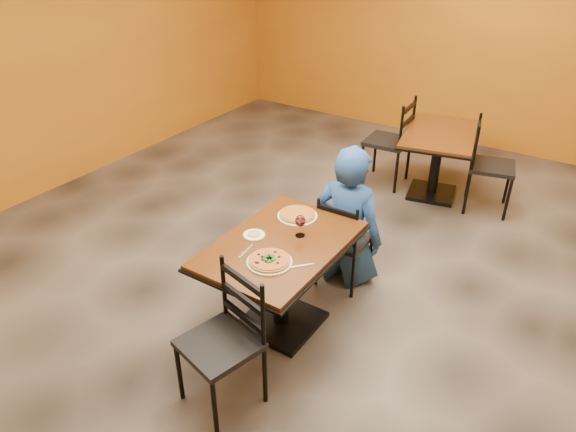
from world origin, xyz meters
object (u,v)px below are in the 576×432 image
Objects in this scene: table_main at (281,265)px; pizza_main at (269,260)px; diner at (349,214)px; pizza_far at (297,214)px; plate_far at (297,216)px; side_plate at (254,235)px; chair_second_left at (387,142)px; wine_glass at (300,225)px; table_second at (438,149)px; chair_main_near at (219,345)px; chair_second_right at (492,167)px; plate_main at (269,262)px; chair_main_far at (345,240)px.

table_main is 0.34m from pizza_main.
pizza_far is (-0.21, -0.47, 0.16)m from diner.
diner reaches higher than table_main.
plate_far is 1.11× the size of pizza_far.
chair_second_left is at bearing 93.24° from side_plate.
diner is 4.31× the size of pizza_main.
pizza_far is 1.56× the size of wine_glass.
table_second is at bearing 82.29° from plate_far.
chair_main_near is at bearing -80.73° from pizza_far.
plate_far is (-0.91, -2.35, 0.26)m from chair_second_right.
table_main is at bearing -113.00° from wine_glass.
table_second is 1.27× the size of chair_second_right.
pizza_far is at bearing 126.46° from wine_glass.
chair_main_near reaches higher than pizza_far.
table_second is 7.83× the size of side_plate.
table_second is at bearing 76.52° from chair_second_right.
plate_far is at bearing 113.72° from chair_main_near.
chair_second_left is 2.63m from wine_glass.
side_plate is at bearing 125.86° from chair_main_near.
table_main is at bearing 106.90° from pizza_main.
table_main is at bearing 80.57° from diner.
plate_main is 1.72× the size of wine_glass.
table_second is at bearing 87.23° from pizza_main.
pizza_main is at bearing -36.93° from side_plate.
plate_far reaches higher than table_second.
chair_main_near reaches higher than pizza_main.
side_plate is at bearing 143.07° from plate_main.
chair_second_left is 3.59× the size of pizza_main.
diner is at bearing 69.45° from side_plate.
diner is (0.49, -1.88, 0.10)m from chair_second_left.
chair_second_right is 2.54m from plate_far.
plate_far is 1.94× the size of side_plate.
diner is at bearing 82.32° from table_main.
side_plate is at bearing -98.93° from table_second.
pizza_main is (-0.14, -2.98, 0.22)m from table_second.
wine_glass is at bearing 5.97° from chair_second_left.
chair_main_far is (0.14, 0.75, -0.14)m from table_main.
plate_main is (0.07, -0.25, 0.20)m from table_main.
wine_glass is at bearing 91.30° from pizza_main.
pizza_main reaches higher than plate_main.
table_second is 1.50× the size of chair_main_far.
wine_glass is (0.17, -0.22, 0.07)m from pizza_far.
chair_main_near is 5.96× the size of side_plate.
diner reaches higher than chair_second_left.
plate_main is at bearing -88.70° from wine_glass.
wine_glass is (0.07, 0.16, 0.28)m from table_main.
plate_main is (0.45, -2.98, 0.25)m from chair_second_left.
pizza_far is (-0.00, 0.00, 0.02)m from plate_far.
chair_second_right is 5.46× the size of wine_glass.
diner is at bearing 85.98° from wine_glass.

